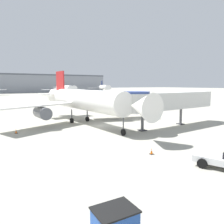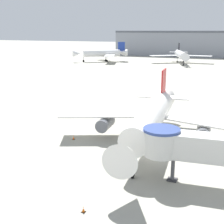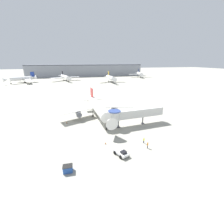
{
  "view_description": "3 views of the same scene",
  "coord_description": "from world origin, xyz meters",
  "px_view_note": "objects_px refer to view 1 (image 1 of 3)",
  "views": [
    {
      "loc": [
        -17.33,
        -32.74,
        7.04
      ],
      "look_at": [
        0.26,
        -3.36,
        2.73
      ],
      "focal_mm": 35.0,
      "sensor_mm": 36.0,
      "label": 1
    },
    {
      "loc": [
        9.21,
        -39.37,
        16.5
      ],
      "look_at": [
        -5.9,
        -1.43,
        5.77
      ],
      "focal_mm": 50.0,
      "sensor_mm": 36.0,
      "label": 2
    },
    {
      "loc": [
        -10.01,
        -51.05,
        21.35
      ],
      "look_at": [
        2.61,
        -2.28,
        4.0
      ],
      "focal_mm": 24.0,
      "sensor_mm": 36.0,
      "label": 3
    }
  ],
  "objects_px": {
    "background_jet_gold_tail": "(65,88)",
    "background_jet_navy_tail": "(104,87)",
    "service_container_blue": "(115,223)",
    "traffic_cone_near_nose": "(152,151)",
    "jet_bridge": "(165,101)",
    "traffic_cone_port_wing": "(16,131)",
    "pushback_tug_white": "(220,160)",
    "main_airplane": "(84,101)"
  },
  "relations": [
    {
      "from": "main_airplane",
      "to": "pushback_tug_white",
      "type": "distance_m",
      "value": 25.7
    },
    {
      "from": "background_jet_gold_tail",
      "to": "background_jet_navy_tail",
      "type": "bearing_deg",
      "value": 36.6
    },
    {
      "from": "jet_bridge",
      "to": "traffic_cone_near_nose",
      "type": "relative_size",
      "value": 31.69
    },
    {
      "from": "main_airplane",
      "to": "service_container_blue",
      "type": "xyz_separation_m",
      "value": [
        -10.88,
        -28.09,
        -3.48
      ]
    },
    {
      "from": "service_container_blue",
      "to": "jet_bridge",
      "type": "bearing_deg",
      "value": 41.02
    },
    {
      "from": "pushback_tug_white",
      "to": "main_airplane",
      "type": "bearing_deg",
      "value": 71.28
    },
    {
      "from": "traffic_cone_near_nose",
      "to": "main_airplane",
      "type": "bearing_deg",
      "value": 86.27
    },
    {
      "from": "main_airplane",
      "to": "background_jet_gold_tail",
      "type": "relative_size",
      "value": 1.1
    },
    {
      "from": "pushback_tug_white",
      "to": "service_container_blue",
      "type": "relative_size",
      "value": 2.23
    },
    {
      "from": "jet_bridge",
      "to": "background_jet_navy_tail",
      "type": "height_order",
      "value": "background_jet_navy_tail"
    },
    {
      "from": "background_jet_gold_tail",
      "to": "background_jet_navy_tail",
      "type": "xyz_separation_m",
      "value": [
        48.92,
        37.61,
        0.01
      ]
    },
    {
      "from": "main_airplane",
      "to": "background_jet_gold_tail",
      "type": "distance_m",
      "value": 100.77
    },
    {
      "from": "jet_bridge",
      "to": "traffic_cone_near_nose",
      "type": "xyz_separation_m",
      "value": [
        -11.58,
        -9.96,
        -4.05
      ]
    },
    {
      "from": "traffic_cone_port_wing",
      "to": "background_jet_navy_tail",
      "type": "distance_m",
      "value": 163.32
    },
    {
      "from": "pushback_tug_white",
      "to": "traffic_cone_port_wing",
      "type": "height_order",
      "value": "pushback_tug_white"
    },
    {
      "from": "traffic_cone_port_wing",
      "to": "background_jet_gold_tail",
      "type": "distance_m",
      "value": 106.92
    },
    {
      "from": "service_container_blue",
      "to": "background_jet_navy_tail",
      "type": "distance_m",
      "value": 185.02
    },
    {
      "from": "jet_bridge",
      "to": "background_jet_navy_tail",
      "type": "distance_m",
      "value": 158.93
    },
    {
      "from": "jet_bridge",
      "to": "traffic_cone_port_wing",
      "type": "bearing_deg",
      "value": 156.63
    },
    {
      "from": "traffic_cone_port_wing",
      "to": "background_jet_gold_tail",
      "type": "relative_size",
      "value": 0.02
    },
    {
      "from": "traffic_cone_port_wing",
      "to": "background_jet_gold_tail",
      "type": "xyz_separation_m",
      "value": [
        41.04,
        98.63,
        4.36
      ]
    },
    {
      "from": "main_airplane",
      "to": "background_jet_gold_tail",
      "type": "bearing_deg",
      "value": 68.79
    },
    {
      "from": "pushback_tug_white",
      "to": "traffic_cone_near_nose",
      "type": "relative_size",
      "value": 7.0
    },
    {
      "from": "background_jet_gold_tail",
      "to": "pushback_tug_white",
      "type": "bearing_deg",
      "value": -103.87
    },
    {
      "from": "traffic_cone_near_nose",
      "to": "traffic_cone_port_wing",
      "type": "height_order",
      "value": "traffic_cone_port_wing"
    },
    {
      "from": "service_container_blue",
      "to": "background_jet_navy_tail",
      "type": "xyz_separation_m",
      "value": [
        89.05,
        162.14,
        3.98
      ]
    },
    {
      "from": "main_airplane",
      "to": "background_jet_navy_tail",
      "type": "height_order",
      "value": "background_jet_navy_tail"
    },
    {
      "from": "background_jet_navy_tail",
      "to": "jet_bridge",
      "type": "bearing_deg",
      "value": -101.15
    },
    {
      "from": "main_airplane",
      "to": "pushback_tug_white",
      "type": "bearing_deg",
      "value": -91.41
    },
    {
      "from": "traffic_cone_near_nose",
      "to": "background_jet_gold_tail",
      "type": "bearing_deg",
      "value": 75.27
    },
    {
      "from": "pushback_tug_white",
      "to": "service_container_blue",
      "type": "height_order",
      "value": "pushback_tug_white"
    },
    {
      "from": "jet_bridge",
      "to": "service_container_blue",
      "type": "xyz_separation_m",
      "value": [
        -21.18,
        -18.42,
        -3.64
      ]
    },
    {
      "from": "background_jet_gold_tail",
      "to": "background_jet_navy_tail",
      "type": "distance_m",
      "value": 61.71
    },
    {
      "from": "service_container_blue",
      "to": "traffic_cone_near_nose",
      "type": "distance_m",
      "value": 12.8
    },
    {
      "from": "service_container_blue",
      "to": "traffic_cone_near_nose",
      "type": "bearing_deg",
      "value": 41.38
    },
    {
      "from": "main_airplane",
      "to": "background_jet_navy_tail",
      "type": "distance_m",
      "value": 155.18
    },
    {
      "from": "jet_bridge",
      "to": "service_container_blue",
      "type": "relative_size",
      "value": 10.11
    },
    {
      "from": "pushback_tug_white",
      "to": "service_container_blue",
      "type": "xyz_separation_m",
      "value": [
        -12.18,
        -2.66,
        -0.0
      ]
    },
    {
      "from": "traffic_cone_near_nose",
      "to": "background_jet_gold_tail",
      "type": "height_order",
      "value": "background_jet_gold_tail"
    },
    {
      "from": "traffic_cone_near_nose",
      "to": "traffic_cone_port_wing",
      "type": "bearing_deg",
      "value": 121.09
    },
    {
      "from": "main_airplane",
      "to": "traffic_cone_port_wing",
      "type": "relative_size",
      "value": 46.52
    },
    {
      "from": "jet_bridge",
      "to": "traffic_cone_port_wing",
      "type": "relative_size",
      "value": 29.97
    }
  ]
}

